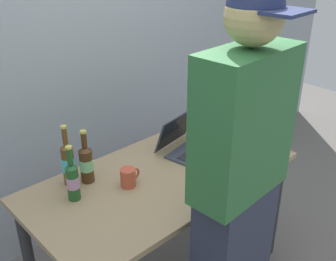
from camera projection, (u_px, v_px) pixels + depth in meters
The scene contains 8 objects.
desk at pixel (163, 190), 2.21m from camera, with size 1.49×0.76×0.77m.
laptop at pixel (189, 144), 2.37m from camera, with size 0.38×0.38×0.22m.
beer_bottle_brown at pixel (68, 163), 2.02m from camera, with size 0.06×0.06×0.34m.
beer_bottle_green at pixel (86, 163), 2.05m from camera, with size 0.07×0.07×0.30m.
beer_bottle_amber at pixel (73, 180), 1.91m from camera, with size 0.06×0.06×0.29m.
person_figure at pixel (237, 195), 1.69m from camera, with size 0.46×0.30×1.83m.
coffee_mug at pixel (129, 177), 2.04m from camera, with size 0.12×0.08×0.10m.
back_wall at pixel (71, 49), 2.48m from camera, with size 6.00×0.10×2.60m, color #99A3AD.
Camera 1 is at (-1.24, -1.36, 1.93)m, focal length 42.36 mm.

